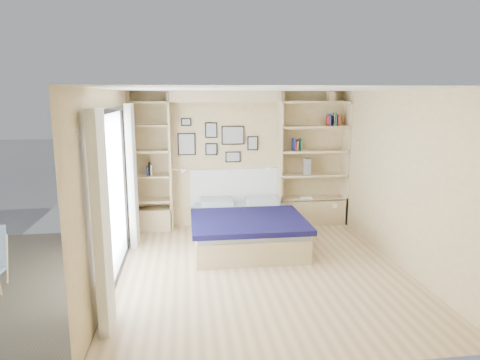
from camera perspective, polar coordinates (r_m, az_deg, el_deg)
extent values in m
plane|color=#D2B37E|center=(6.18, 2.85, -11.88)|extent=(4.50, 4.50, 0.00)
plane|color=tan|center=(7.99, 0.11, 2.79)|extent=(4.00, 0.00, 4.00)
plane|color=tan|center=(3.68, 9.22, -7.49)|extent=(4.00, 0.00, 4.00)
plane|color=tan|center=(5.80, -16.89, -0.94)|extent=(0.00, 4.50, 4.50)
plane|color=tan|center=(6.46, 20.71, 0.03)|extent=(0.00, 4.50, 4.50)
plane|color=white|center=(5.68, 3.10, 11.99)|extent=(4.50, 4.50, 0.00)
cube|color=#C8B382|center=(7.76, -9.29, 2.39)|extent=(0.04, 0.35, 2.50)
cube|color=#C8B382|center=(7.94, 5.30, 2.69)|extent=(0.04, 0.35, 2.50)
cube|color=#C8B382|center=(7.70, -1.97, 11.05)|extent=(2.00, 0.35, 0.20)
cube|color=#C8B382|center=(8.31, 13.95, 2.79)|extent=(0.04, 0.35, 2.50)
cube|color=#C8B382|center=(7.81, -14.28, 2.25)|extent=(0.04, 0.35, 2.50)
cube|color=#C8B382|center=(8.31, 9.56, -4.09)|extent=(1.30, 0.35, 0.50)
cube|color=#C8B382|center=(8.01, -11.57, -5.13)|extent=(0.70, 0.35, 0.40)
cube|color=black|center=(5.67, -17.15, 8.79)|extent=(0.04, 2.08, 0.06)
cube|color=black|center=(6.16, -15.95, -12.10)|extent=(0.04, 2.08, 0.06)
cube|color=black|center=(4.85, -18.39, -5.18)|extent=(0.04, 0.06, 2.20)
cube|color=black|center=(6.81, -15.18, -0.37)|extent=(0.04, 0.06, 2.20)
cube|color=silver|center=(5.82, -16.62, -2.18)|extent=(0.01, 2.00, 2.20)
cube|color=white|center=(4.56, -17.98, -5.55)|extent=(0.10, 0.45, 2.30)
cube|color=white|center=(7.06, -14.18, 0.50)|extent=(0.10, 0.45, 2.30)
cube|color=#C8B382|center=(8.25, 9.62, -2.41)|extent=(1.30, 0.35, 0.04)
cube|color=#C8B382|center=(8.16, 9.72, 0.66)|extent=(1.30, 0.35, 0.04)
cube|color=#C8B382|center=(8.09, 9.83, 3.80)|extent=(1.30, 0.35, 0.04)
cube|color=#C8B382|center=(8.04, 9.93, 6.98)|extent=(1.30, 0.35, 0.04)
cube|color=#C8B382|center=(8.02, 10.04, 10.18)|extent=(1.30, 0.35, 0.04)
cube|color=#C8B382|center=(7.92, -11.67, -2.69)|extent=(0.70, 0.35, 0.04)
cube|color=#C8B382|center=(7.82, -11.79, 0.51)|extent=(0.70, 0.35, 0.04)
cube|color=#C8B382|center=(7.75, -11.93, 3.78)|extent=(0.70, 0.35, 0.04)
cube|color=#C8B382|center=(7.71, -12.06, 7.10)|extent=(0.70, 0.35, 0.04)
cube|color=#C8B382|center=(7.69, -12.19, 10.07)|extent=(0.70, 0.35, 0.04)
cube|color=#C8B382|center=(7.15, 0.69, -7.03)|extent=(1.67, 2.09, 0.37)
cube|color=#B3BBC4|center=(7.08, 0.69, -5.24)|extent=(1.63, 2.05, 0.10)
cube|color=#0F0D38|center=(6.72, 1.11, -5.52)|extent=(1.77, 1.46, 0.08)
cube|color=#B3BBC4|center=(7.73, -3.15, -3.00)|extent=(0.58, 0.42, 0.12)
cube|color=#B3BBC4|center=(7.83, 2.98, -2.81)|extent=(0.58, 0.42, 0.12)
cube|color=white|center=(8.05, -0.37, -0.98)|extent=(1.77, 0.04, 0.70)
cube|color=black|center=(7.86, -7.13, 4.77)|extent=(0.32, 0.02, 0.40)
cube|color=gray|center=(7.85, -7.13, 4.76)|extent=(0.28, 0.01, 0.36)
cube|color=black|center=(7.85, -3.87, 6.66)|extent=(0.22, 0.02, 0.28)
cube|color=gray|center=(7.84, -3.87, 6.65)|extent=(0.18, 0.01, 0.24)
cube|color=black|center=(7.89, -3.84, 4.12)|extent=(0.22, 0.02, 0.22)
cube|color=gray|center=(7.88, -3.83, 4.11)|extent=(0.18, 0.01, 0.18)
cube|color=black|center=(7.90, -0.95, 5.98)|extent=(0.42, 0.02, 0.34)
cube|color=gray|center=(7.89, -0.94, 5.97)|extent=(0.38, 0.01, 0.30)
cube|color=black|center=(7.94, -0.94, 3.10)|extent=(0.28, 0.02, 0.20)
cube|color=gray|center=(7.93, -0.93, 3.09)|extent=(0.24, 0.01, 0.16)
cube|color=black|center=(7.96, 1.71, 4.93)|extent=(0.20, 0.02, 0.26)
cube|color=gray|center=(7.95, 1.73, 4.92)|extent=(0.16, 0.01, 0.22)
cube|color=black|center=(7.83, -7.20, 7.68)|extent=(0.18, 0.02, 0.14)
cube|color=gray|center=(7.82, -7.20, 7.67)|extent=(0.14, 0.01, 0.10)
cylinder|color=silver|center=(7.70, -8.24, 1.37)|extent=(0.20, 0.02, 0.02)
cone|color=white|center=(7.70, -7.49, 1.25)|extent=(0.13, 0.12, 0.15)
cylinder|color=silver|center=(7.86, 4.40, 1.66)|extent=(0.20, 0.02, 0.02)
cone|color=white|center=(7.84, 3.68, 1.50)|extent=(0.13, 0.12, 0.15)
cube|color=#A51E1E|center=(7.97, 7.26, 4.57)|extent=(0.02, 0.15, 0.18)
cube|color=navy|center=(7.96, 7.12, 4.72)|extent=(0.03, 0.15, 0.22)
cube|color=black|center=(7.98, 7.77, 4.69)|extent=(0.03, 0.15, 0.22)
cube|color=#BFB28C|center=(7.98, 7.67, 4.52)|extent=(0.04, 0.15, 0.17)
cube|color=#205230|center=(7.99, 8.07, 4.75)|extent=(0.03, 0.15, 0.23)
cube|color=#A51E1E|center=(8.11, 11.64, 7.70)|extent=(0.02, 0.15, 0.17)
cube|color=navy|center=(8.11, 11.80, 7.85)|extent=(0.03, 0.15, 0.22)
cube|color=black|center=(8.13, 12.17, 7.76)|extent=(0.03, 0.15, 0.19)
cube|color=#BFB28C|center=(8.13, 12.20, 7.80)|extent=(0.04, 0.15, 0.20)
cube|color=#26593F|center=(8.15, 12.55, 7.92)|extent=(0.03, 0.15, 0.24)
cube|color=#A51E1E|center=(8.17, 12.92, 7.79)|extent=(0.03, 0.15, 0.20)
cube|color=navy|center=(7.80, -12.24, 1.22)|extent=(0.02, 0.15, 0.16)
cube|color=black|center=(7.80, -11.98, 1.47)|extent=(0.03, 0.15, 0.23)
cube|color=#BFB28C|center=(7.80, -11.69, 1.34)|extent=(0.03, 0.15, 0.19)
cube|color=#C8B382|center=(8.11, 12.07, 10.79)|extent=(0.13, 0.13, 0.15)
cone|color=#C8B382|center=(8.11, 12.11, 11.60)|extent=(0.20, 0.20, 0.08)
cube|color=slate|center=(8.09, 8.94, 1.82)|extent=(0.12, 0.12, 0.30)
cube|color=white|center=(8.15, 8.73, -2.30)|extent=(0.22, 0.16, 0.03)
cylinder|color=tan|center=(6.48, -28.65, -9.37)|extent=(0.09, 0.32, 0.63)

